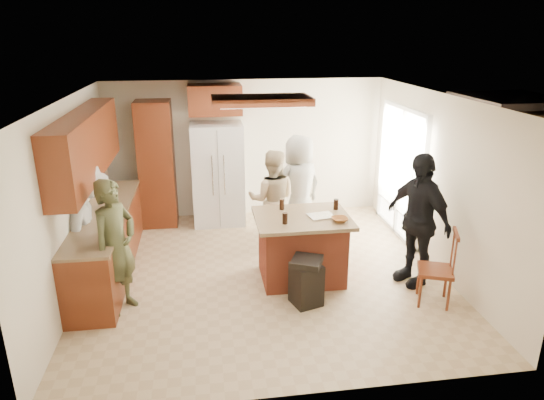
{
  "coord_description": "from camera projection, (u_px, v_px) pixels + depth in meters",
  "views": [
    {
      "loc": [
        -0.79,
        -6.19,
        3.3
      ],
      "look_at": [
        0.1,
        -0.11,
        1.15
      ],
      "focal_mm": 32.0,
      "sensor_mm": 36.0,
      "label": 1
    }
  ],
  "objects": [
    {
      "name": "island_items",
      "position": [
        321.0,
        215.0,
        6.5
      ],
      "size": [
        0.88,
        0.71,
        0.15
      ],
      "color": "silver",
      "rests_on": "kitchen_island"
    },
    {
      "name": "person_behind_left",
      "position": [
        272.0,
        199.0,
        7.61
      ],
      "size": [
        0.84,
        0.6,
        1.59
      ],
      "primitive_type": "imported",
      "rotation": [
        0.0,
        0.0,
        2.97
      ],
      "color": "tan",
      "rests_on": "ground"
    },
    {
      "name": "back_wall_units",
      "position": [
        171.0,
        148.0,
        8.4
      ],
      "size": [
        1.8,
        0.6,
        2.45
      ],
      "color": "maroon",
      "rests_on": "ground"
    },
    {
      "name": "left_cabinetry",
      "position": [
        100.0,
        209.0,
        6.73
      ],
      "size": [
        0.64,
        3.0,
        2.3
      ],
      "color": "maroon",
      "rests_on": "ground"
    },
    {
      "name": "person_counter",
      "position": [
        89.0,
        225.0,
        6.44
      ],
      "size": [
        0.54,
        1.12,
        1.72
      ],
      "primitive_type": "imported",
      "rotation": [
        0.0,
        0.0,
        1.59
      ],
      "color": "gray",
      "rests_on": "ground"
    },
    {
      "name": "kitchen_island",
      "position": [
        302.0,
        247.0,
        6.7
      ],
      "size": [
        1.28,
        1.03,
        0.93
      ],
      "color": "#A3422A",
      "rests_on": "ground"
    },
    {
      "name": "trash_bin",
      "position": [
        306.0,
        281.0,
        6.1
      ],
      "size": [
        0.48,
        0.48,
        0.63
      ],
      "color": "black",
      "rests_on": "ground"
    },
    {
      "name": "spindle_chair",
      "position": [
        437.0,
        271.0,
        6.08
      ],
      "size": [
        0.54,
        0.54,
        0.99
      ],
      "color": "maroon",
      "rests_on": "ground"
    },
    {
      "name": "person_side_right",
      "position": [
        417.0,
        219.0,
        6.47
      ],
      "size": [
        0.9,
        1.2,
        1.83
      ],
      "primitive_type": "imported",
      "rotation": [
        0.0,
        0.0,
        -1.2
      ],
      "color": "black",
      "rests_on": "ground"
    },
    {
      "name": "person_front_left",
      "position": [
        116.0,
        247.0,
        5.81
      ],
      "size": [
        0.73,
        0.77,
        1.7
      ],
      "primitive_type": "imported",
      "rotation": [
        0.0,
        0.0,
        0.96
      ],
      "color": "#414427",
      "rests_on": "ground"
    },
    {
      "name": "refrigerator",
      "position": [
        218.0,
        174.0,
        8.59
      ],
      "size": [
        0.9,
        0.76,
        1.8
      ],
      "color": "white",
      "rests_on": "ground"
    },
    {
      "name": "room_shell",
      "position": [
        490.0,
        172.0,
        8.82
      ],
      "size": [
        8.0,
        5.2,
        5.0
      ],
      "color": "tan",
      "rests_on": "ground"
    },
    {
      "name": "person_behind_right",
      "position": [
        299.0,
        187.0,
        7.96
      ],
      "size": [
        1.01,
        0.87,
        1.74
      ],
      "primitive_type": "imported",
      "rotation": [
        0.0,
        0.0,
        3.6
      ],
      "color": "#97978F",
      "rests_on": "ground"
    }
  ]
}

